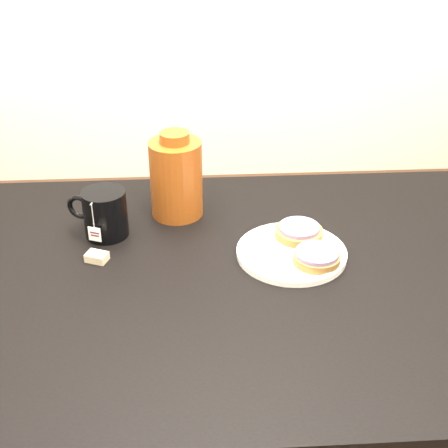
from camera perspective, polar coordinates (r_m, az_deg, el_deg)
The scene contains 7 objects.
table at distance 1.35m, azimuth 1.56°, elevation -7.33°, with size 1.40×0.90×0.75m.
plate at distance 1.36m, azimuth 6.19°, elevation -2.55°, with size 0.24×0.24×0.02m.
bagel_back at distance 1.40m, azimuth 6.87°, elevation -0.68°, with size 0.11×0.11×0.03m.
bagel_front at distance 1.32m, azimuth 8.48°, elevation -2.99°, with size 0.13×0.13×0.03m.
mug at distance 1.43m, azimuth -10.89°, elevation 0.99°, with size 0.16×0.13×0.11m.
teabag_pouch at distance 1.36m, azimuth -11.55°, elevation -2.97°, with size 0.04×0.03×0.02m, color #C6B793.
bagel_package at distance 1.47m, azimuth -4.39°, elevation 4.27°, with size 0.13×0.13×0.21m.
Camera 1 is at (-0.10, -1.06, 1.50)m, focal length 50.00 mm.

